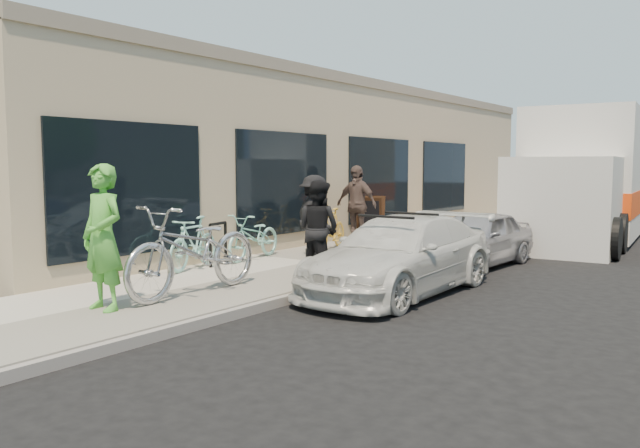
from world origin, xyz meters
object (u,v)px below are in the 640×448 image
Objects in this scene: sandwich_board at (370,217)px; sedan_white at (400,255)px; man_standing at (318,229)px; cruiser_bike_a at (194,243)px; woman_rider at (103,237)px; bystander_b at (356,204)px; cruiser_bike_b at (254,236)px; moving_truck at (582,183)px; sedan_silver at (476,238)px; bike_rack at (218,239)px; tandem_bike at (195,249)px; bystander_a at (314,217)px; cruiser_bike_c at (331,229)px.

sedan_white is (3.48, -4.72, -0.09)m from sandwich_board.
man_standing reaches higher than sedan_white.
woman_rider is at bearing -79.39° from cruiser_bike_a.
sandwich_board is at bearing 102.77° from bystander_b.
moving_truck is at bearing 54.04° from cruiser_bike_b.
cruiser_bike_a is at bearing -127.53° from sedan_silver.
sedan_white reaches higher than cruiser_bike_a.
woman_rider is 3.53m from man_standing.
man_standing is (2.23, 0.07, 0.32)m from bike_rack.
tandem_bike is 3.86m from bystander_a.
cruiser_bike_a is 1.51m from cruiser_bike_b.
cruiser_bike_a is 4.80m from bystander_b.
sandwich_board is 8.63m from woman_rider.
cruiser_bike_b is (-1.39, 4.33, -0.48)m from woman_rider.
sedan_white is 3.01m from bystander_a.
cruiser_bike_c is 1.38m from bystander_a.
woman_rider is at bearing 76.82° from man_standing.
moving_truck is 11.53m from tandem_bike.
man_standing is at bearing -2.02° from cruiser_bike_a.
cruiser_bike_a is 0.94× the size of bystander_a.
sedan_white is 3.15m from sedan_silver.
moving_truck reaches higher than sedan_white.
sandwich_board is at bearing -54.61° from bystander_a.
moving_truck is 9.24m from cruiser_bike_b.
man_standing is (0.84, 3.43, -0.13)m from woman_rider.
sandwich_board is 3.76m from sedan_silver.
moving_truck is at bearing -91.10° from bystander_a.
bike_rack is 2.59m from tandem_bike.
man_standing is (0.62, 2.09, 0.15)m from tandem_bike.
cruiser_bike_a is (-0.07, -0.53, -0.02)m from bike_rack.
cruiser_bike_a is at bearing 15.28° from man_standing.
cruiser_bike_b is at bearing -121.28° from moving_truck.
sedan_white is 2.59× the size of man_standing.
cruiser_bike_c is at bearing 82.53° from bike_rack.
bystander_a is at bearing -74.38° from bystander_b.
woman_rider reaches higher than sandwich_board.
bystander_a is (0.87, 1.77, 0.34)m from bike_rack.
bystander_b is (-3.23, 0.64, 0.51)m from sedan_silver.
tandem_bike is 3.40m from cruiser_bike_b.
tandem_bike is (-2.45, -11.24, -0.72)m from moving_truck.
bystander_a is at bearing -141.92° from sedan_silver.
bike_rack is 0.75× the size of sandwich_board.
bystander_a is at bearing 32.84° from cruiser_bike_b.
bystander_a is (0.94, 2.31, 0.36)m from cruiser_bike_a.
cruiser_bike_b is (0.01, 0.97, -0.03)m from bike_rack.
bystander_a is (-2.61, -1.82, 0.42)m from sedan_silver.
bystander_b is at bearing -132.44° from moving_truck.
bystander_b is (0.25, 3.26, 0.47)m from cruiser_bike_b.
bike_rack is at bearing 85.81° from bystander_a.
tandem_bike is (1.61, -2.02, 0.16)m from bike_rack.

